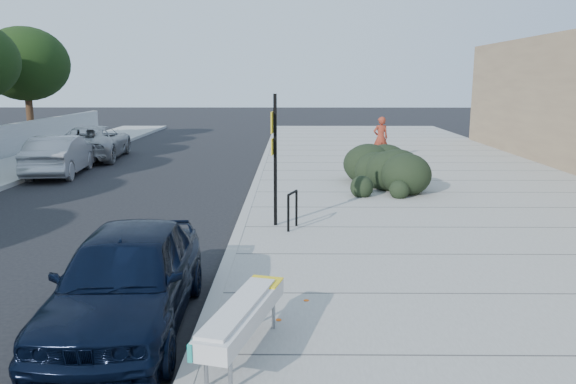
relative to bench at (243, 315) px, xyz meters
name	(u,v)px	position (x,y,z in m)	size (l,w,h in m)	color
ground	(230,261)	(-0.60, 3.98, -0.65)	(120.00, 120.00, 0.00)	black
sidewalk_near	(451,202)	(5.00, 8.98, -0.58)	(11.20, 50.00, 0.15)	gray
curb_near	(250,201)	(-0.60, 8.98, -0.57)	(0.22, 50.00, 0.17)	#9E9E99
tree_far_f	(25,64)	(-13.10, 22.98, 3.54)	(4.40, 4.40, 6.07)	#332114
bench	(243,315)	(0.00, 0.00, 0.00)	(0.96, 2.13, 0.63)	gray
bike_rack	(292,206)	(0.59, 5.83, 0.01)	(0.23, 0.55, 0.84)	black
sign_post	(275,153)	(0.19, 6.16, 1.16)	(0.13, 0.34, 2.96)	black
hedge	(383,164)	(3.40, 10.98, 0.20)	(1.88, 3.76, 1.41)	black
sedan_navy	(127,278)	(-1.70, 1.06, 0.07)	(1.72, 4.27, 1.45)	black
wagon_silver	(60,155)	(-7.85, 13.84, 0.07)	(1.53, 4.38, 1.44)	#98989C
suv_silver	(94,142)	(-8.10, 18.08, 0.08)	(2.43, 5.27, 1.46)	#9FA1A4
pedestrian	(381,138)	(4.25, 17.09, 0.38)	(0.64, 0.42, 1.76)	maroon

